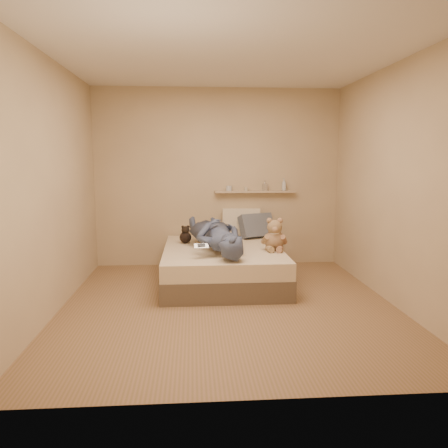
{
  "coord_description": "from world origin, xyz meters",
  "views": [
    {
      "loc": [
        -0.38,
        -4.57,
        1.59
      ],
      "look_at": [
        0.0,
        0.65,
        0.8
      ],
      "focal_mm": 35.0,
      "sensor_mm": 36.0,
      "label": 1
    }
  ],
  "objects": [
    {
      "name": "shelf_bottles",
      "position": [
        0.64,
        1.84,
        1.18
      ],
      "size": [
        0.91,
        0.09,
        0.18
      ],
      "color": "#B8BDC2",
      "rests_on": "wall_shelf"
    },
    {
      "name": "teddy_bear",
      "position": [
        0.63,
        0.71,
        0.62
      ],
      "size": [
        0.34,
        0.33,
        0.41
      ],
      "color": "#9C7056",
      "rests_on": "bed"
    },
    {
      "name": "bed",
      "position": [
        0.0,
        0.93,
        0.22
      ],
      "size": [
        1.5,
        1.9,
        0.45
      ],
      "color": "brown",
      "rests_on": "floor"
    },
    {
      "name": "pillow_grey",
      "position": [
        0.54,
        1.62,
        0.62
      ],
      "size": [
        0.56,
        0.45,
        0.37
      ],
      "primitive_type": "cube",
      "rotation": [
        -0.42,
        0.0,
        0.42
      ],
      "color": "slate",
      "rests_on": "bed"
    },
    {
      "name": "pillow_cream",
      "position": [
        0.34,
        1.76,
        0.65
      ],
      "size": [
        0.56,
        0.28,
        0.43
      ],
      "primitive_type": "cube",
      "rotation": [
        -0.25,
        0.0,
        -0.05
      ],
      "color": "beige",
      "rests_on": "bed"
    },
    {
      "name": "dark_plush",
      "position": [
        -0.48,
        1.26,
        0.56
      ],
      "size": [
        0.16,
        0.16,
        0.25
      ],
      "color": "black",
      "rests_on": "bed"
    },
    {
      "name": "room",
      "position": [
        0.0,
        0.0,
        1.3
      ],
      "size": [
        3.8,
        3.8,
        3.8
      ],
      "color": "#8B6448",
      "rests_on": "ground"
    },
    {
      "name": "game_console",
      "position": [
        -0.28,
        0.33,
        0.6
      ],
      "size": [
        0.17,
        0.09,
        0.06
      ],
      "color": "#B1B5B8",
      "rests_on": "bed"
    },
    {
      "name": "wall_shelf",
      "position": [
        0.55,
        1.84,
        1.1
      ],
      "size": [
        1.2,
        0.12,
        0.03
      ],
      "primitive_type": "cube",
      "color": "tan",
      "rests_on": "wall_back"
    },
    {
      "name": "person",
      "position": [
        -0.09,
        0.84,
        0.65
      ],
      "size": [
        0.9,
        1.75,
        0.4
      ],
      "primitive_type": "imported",
      "rotation": [
        0.0,
        0.0,
        3.33
      ],
      "color": "#424D68",
      "rests_on": "bed"
    }
  ]
}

